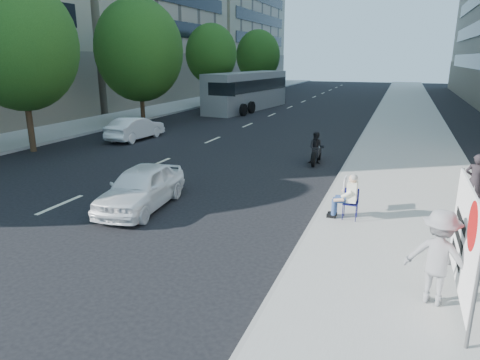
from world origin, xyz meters
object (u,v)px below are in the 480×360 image
at_px(white_sedan_mid, 135,128).
at_px(motorcycle, 317,149).
at_px(seated_protester, 347,194).
at_px(bus, 248,91).
at_px(pedestrian_woman, 475,180).
at_px(white_sedan_near, 141,187).
at_px(protest_banner, 464,238).
at_px(jogger, 438,257).

bearing_deg(white_sedan_mid, motorcycle, 172.14).
relative_size(white_sedan_mid, motorcycle, 1.93).
height_order(seated_protester, bus, bus).
height_order(pedestrian_woman, white_sedan_near, pedestrian_woman).
bearing_deg(protest_banner, bus, 116.58).
bearing_deg(white_sedan_near, white_sedan_mid, 119.04).
xyz_separation_m(seated_protester, white_sedan_mid, (-13.01, 8.98, -0.22)).
bearing_deg(motorcycle, seated_protester, -76.92).
height_order(white_sedan_near, white_sedan_mid, white_sedan_near).
xyz_separation_m(pedestrian_woman, bus, (-15.47, 22.78, 0.67)).
height_order(protest_banner, white_sedan_near, protest_banner).
xyz_separation_m(seated_protester, jogger, (2.08, -3.87, 0.19)).
height_order(seated_protester, protest_banner, protest_banner).
bearing_deg(white_sedan_near, motorcycle, 57.08).
height_order(pedestrian_woman, motorcycle, pedestrian_woman).
xyz_separation_m(white_sedan_mid, bus, (1.05, 16.27, 0.99)).
xyz_separation_m(white_sedan_near, bus, (-5.80, 26.18, 0.97)).
xyz_separation_m(jogger, motorcycle, (-4.24, 10.69, -0.42)).
bearing_deg(jogger, bus, -50.78).
xyz_separation_m(pedestrian_woman, white_sedan_mid, (-16.52, 6.50, -0.31)).
bearing_deg(seated_protester, white_sedan_mid, 145.39).
distance_m(pedestrian_woman, motorcycle, 7.15).
bearing_deg(pedestrian_woman, bus, -45.02).
bearing_deg(bus, white_sedan_near, -70.44).
bearing_deg(white_sedan_mid, protest_banner, 144.22).
relative_size(protest_banner, white_sedan_near, 0.78).
distance_m(jogger, white_sedan_mid, 19.82).
height_order(white_sedan_mid, motorcycle, motorcycle).
bearing_deg(motorcycle, jogger, -72.82).
bearing_deg(pedestrian_woman, white_sedan_mid, -10.69).
bearing_deg(motorcycle, white_sedan_mid, 164.35).
relative_size(seated_protester, motorcycle, 0.64).
height_order(motorcycle, bus, bus).
xyz_separation_m(protest_banner, motorcycle, (-4.65, 10.46, -0.76)).
xyz_separation_m(pedestrian_woman, protest_banner, (-1.02, -6.11, 0.44)).
distance_m(seated_protester, pedestrian_woman, 4.30).
height_order(jogger, pedestrian_woman, jogger).
xyz_separation_m(pedestrian_woman, motorcycle, (-5.67, 4.35, -0.32)).
xyz_separation_m(white_sedan_near, white_sedan_mid, (-6.85, 9.91, -0.02)).
bearing_deg(jogger, protest_banner, -137.29).
bearing_deg(protest_banner, motorcycle, 113.94).
bearing_deg(white_sedan_near, seated_protester, 2.99).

